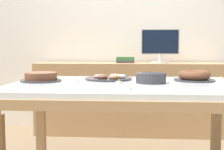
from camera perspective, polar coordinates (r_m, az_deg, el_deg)
name	(u,v)px	position (r m, az deg, el deg)	size (l,w,h in m)	color
wall_back	(130,20)	(3.82, 3.24, 9.94)	(8.00, 0.10, 2.60)	white
dining_table	(125,95)	(2.16, 2.43, -3.71)	(1.61, 1.03, 0.73)	silver
sideboard	(129,98)	(3.55, 3.09, -4.24)	(2.09, 0.44, 0.80)	tan
computer_monitor	(160,46)	(3.52, 8.77, 5.28)	(0.42, 0.20, 0.38)	silver
book_stack	(125,60)	(3.51, 2.46, 2.77)	(0.20, 0.16, 0.07)	#3F3838
cake_chocolate_round	(41,77)	(2.33, -12.85, -0.39)	(0.30, 0.30, 0.07)	#333338
cake_golden_bundt	(194,76)	(2.38, 14.82, -0.20)	(0.30, 0.30, 0.08)	#333338
pastry_platter	(108,78)	(2.38, -0.65, -0.54)	(0.36, 0.36, 0.04)	#333338
plate_stack	(151,78)	(2.18, 7.13, -0.54)	(0.21, 0.21, 0.07)	#333338
tealight_left_edge	(221,79)	(2.47, 19.24, -0.70)	(0.04, 0.04, 0.04)	silver
tealight_centre	(129,88)	(1.82, 3.05, -2.42)	(0.04, 0.04, 0.04)	silver
tealight_right_edge	(76,81)	(2.24, -6.56, -1.03)	(0.04, 0.04, 0.04)	silver
tealight_near_front	(119,82)	(2.13, 1.25, -1.31)	(0.04, 0.04, 0.04)	silver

